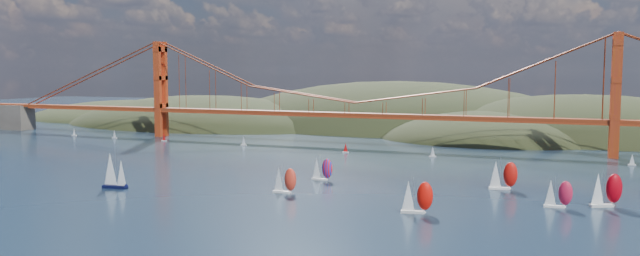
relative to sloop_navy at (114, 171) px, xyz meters
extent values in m
plane|color=black|center=(35.79, -39.32, -5.75)|extent=(1200.00, 1200.00, 0.00)
ellipsoid|color=black|center=(-104.21, 220.68, -16.95)|extent=(240.00, 140.00, 64.00)
ellipsoid|color=black|center=(25.79, 260.68, -22.55)|extent=(300.00, 180.00, 96.00)
ellipsoid|color=black|center=(145.79, 230.68, -19.05)|extent=(220.00, 140.00, 76.00)
ellipsoid|color=black|center=(95.79, 200.68, -14.15)|extent=(140.00, 110.00, 48.00)
ellipsoid|color=black|center=(-194.21, 250.68, -13.45)|extent=(200.00, 140.00, 44.00)
cube|color=maroon|center=(35.79, 140.68, 10.25)|extent=(440.00, 7.00, 1.60)
cube|color=maroon|center=(35.79, 140.68, 9.05)|extent=(440.00, 7.00, 0.80)
cube|color=maroon|center=(-84.21, 140.68, 21.75)|extent=(4.00, 8.50, 55.00)
cube|color=maroon|center=(155.79, 140.68, 21.75)|extent=(4.00, 8.50, 55.00)
cube|color=#4C443D|center=(-202.21, 140.68, 2.25)|extent=(28.00, 12.00, 16.00)
cube|color=black|center=(0.32, 0.04, -5.25)|extent=(8.56, 3.38, 1.00)
cylinder|color=#99999E|center=(0.74, 0.09, 1.26)|extent=(0.12, 0.12, 12.03)
cone|color=white|center=(-1.16, -0.15, 0.66)|extent=(5.22, 5.22, 10.59)
cone|color=white|center=(2.80, 0.36, -0.54)|extent=(3.73, 3.73, 8.42)
cube|color=white|center=(54.34, 13.38, -5.42)|extent=(5.67, 1.74, 0.67)
cylinder|color=#99999E|center=(54.62, 13.37, -0.86)|extent=(0.08, 0.08, 8.44)
cone|color=white|center=(53.33, 13.41, -1.28)|extent=(3.24, 3.24, 7.42)
ellipsoid|color=red|center=(57.43, 13.29, -1.28)|extent=(4.01, 2.59, 7.09)
cube|color=silver|center=(99.14, 1.30, -5.39)|extent=(6.30, 2.88, 0.73)
cylinder|color=#99999E|center=(99.43, 1.36, -0.46)|extent=(0.09, 0.09, 9.13)
cone|color=white|center=(98.06, 1.08, -0.92)|extent=(4.02, 4.02, 8.03)
ellipsoid|color=red|center=(102.42, 1.97, -0.92)|extent=(4.71, 3.47, 7.67)
cube|color=white|center=(134.39, 23.16, -5.43)|extent=(5.49, 1.88, 0.65)
cylinder|color=#99999E|center=(134.66, 23.18, -1.06)|extent=(0.08, 0.08, 8.09)
cone|color=white|center=(133.42, 23.10, -1.47)|extent=(3.22, 3.22, 7.12)
ellipsoid|color=red|center=(137.35, 23.37, -1.47)|extent=(3.93, 2.63, 6.79)
cube|color=white|center=(117.14, 45.00, -5.37)|extent=(6.55, 2.88, 0.76)
cylinder|color=#99999E|center=(117.45, 45.06, -0.24)|extent=(0.09, 0.09, 9.50)
cone|color=white|center=(116.01, 44.80, -0.72)|extent=(4.12, 4.12, 8.36)
ellipsoid|color=red|center=(120.56, 45.63, -0.72)|extent=(4.86, 3.53, 7.98)
cube|color=silver|center=(146.80, 28.94, -5.36)|extent=(6.72, 4.72, 0.79)
cylinder|color=#99999E|center=(147.09, 29.09, 0.01)|extent=(0.10, 0.10, 9.93)
cone|color=white|center=(145.74, 28.38, -0.49)|extent=(5.01, 5.01, 8.74)
ellipsoid|color=#AE010D|center=(150.02, 30.63, -0.49)|extent=(5.46, 4.73, 8.34)
cube|color=silver|center=(56.76, 38.91, -5.43)|extent=(5.46, 1.56, 0.65)
cylinder|color=#99999E|center=(57.03, 38.91, -1.01)|extent=(0.08, 0.08, 8.18)
cone|color=white|center=(55.78, 38.91, -1.42)|extent=(3.07, 3.07, 7.20)
ellipsoid|color=#F11503|center=(59.76, 38.89, -1.42)|extent=(3.83, 2.42, 6.87)
cube|color=silver|center=(-133.76, 123.23, -5.50)|extent=(3.00, 1.00, 0.50)
cone|color=white|center=(-133.76, 123.23, -3.15)|extent=(2.00, 2.00, 4.20)
cube|color=silver|center=(-102.50, 121.33, -5.50)|extent=(3.00, 1.00, 0.50)
cone|color=white|center=(-102.50, 121.33, -3.15)|extent=(2.00, 2.00, 4.20)
cube|color=silver|center=(-67.63, 119.93, -5.50)|extent=(3.00, 1.00, 0.50)
cone|color=red|center=(-67.63, 119.93, -3.15)|extent=(2.00, 2.00, 4.20)
cube|color=silver|center=(-17.61, 118.68, -5.50)|extent=(3.00, 1.00, 0.50)
cone|color=white|center=(-17.61, 118.68, -3.15)|extent=(2.00, 2.00, 4.20)
cube|color=silver|center=(161.57, 118.18, -5.50)|extent=(3.00, 1.00, 0.50)
cone|color=white|center=(161.57, 118.18, -3.15)|extent=(2.00, 2.00, 4.20)
cube|color=silver|center=(81.40, 112.61, -5.50)|extent=(3.00, 1.00, 0.50)
cone|color=white|center=(81.40, 112.61, -3.15)|extent=(2.00, 2.00, 4.20)
cube|color=silver|center=(40.59, 111.55, -5.50)|extent=(3.00, 1.00, 0.50)
cone|color=red|center=(40.59, 111.55, -3.15)|extent=(2.00, 2.00, 4.20)
camera|label=1|loc=(138.09, -161.25, 32.63)|focal=35.00mm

